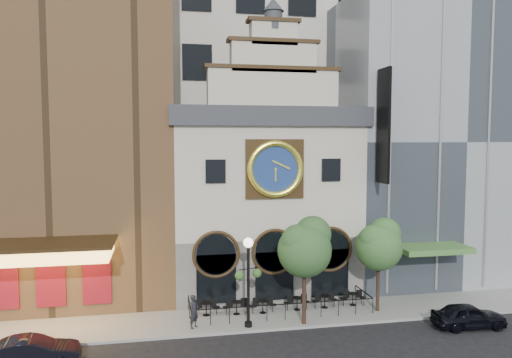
{
  "coord_description": "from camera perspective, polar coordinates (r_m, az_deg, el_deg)",
  "views": [
    {
      "loc": [
        -6.93,
        -25.46,
        10.36
      ],
      "look_at": [
        -0.74,
        6.0,
        7.78
      ],
      "focal_mm": 35.0,
      "sensor_mm": 36.0,
      "label": 1
    }
  ],
  "objects": [
    {
      "name": "ground",
      "position": [
        28.35,
        3.99,
        -16.85
      ],
      "size": [
        120.0,
        120.0,
        0.0
      ],
      "primitive_type": "plane",
      "color": "black",
      "rests_on": "ground"
    },
    {
      "name": "sidewalk",
      "position": [
        30.59,
        2.73,
        -15.06
      ],
      "size": [
        44.0,
        5.0,
        0.15
      ],
      "primitive_type": "cube",
      "color": "gray",
      "rests_on": "ground"
    },
    {
      "name": "clock_building",
      "position": [
        34.19,
        0.63,
        -1.57
      ],
      "size": [
        12.6,
        8.78,
        18.65
      ],
      "color": "#605E5B",
      "rests_on": "ground"
    },
    {
      "name": "theater_building",
      "position": [
        36.0,
        -21.02,
        7.87
      ],
      "size": [
        14.0,
        15.6,
        25.0
      ],
      "color": "brown",
      "rests_on": "ground"
    },
    {
      "name": "retail_building",
      "position": [
        40.66,
        18.26,
        4.06
      ],
      "size": [
        14.0,
        14.4,
        20.0
      ],
      "color": "gray",
      "rests_on": "ground"
    },
    {
      "name": "office_tower",
      "position": [
        46.98,
        -2.51,
        16.44
      ],
      "size": [
        20.0,
        16.0,
        40.0
      ],
      "primitive_type": "cube",
      "color": "beige",
      "rests_on": "ground"
    },
    {
      "name": "cafe_railing",
      "position": [
        30.41,
        2.73,
        -14.12
      ],
      "size": [
        10.6,
        2.6,
        0.9
      ],
      "primitive_type": null,
      "color": "black",
      "rests_on": "sidewalk"
    },
    {
      "name": "bistro_0",
      "position": [
        29.95,
        -5.72,
        -14.42
      ],
      "size": [
        1.58,
        0.68,
        0.9
      ],
      "color": "black",
      "rests_on": "sidewalk"
    },
    {
      "name": "bistro_1",
      "position": [
        30.01,
        -2.23,
        -14.35
      ],
      "size": [
        1.58,
        0.68,
        0.9
      ],
      "color": "black",
      "rests_on": "sidewalk"
    },
    {
      "name": "bistro_2",
      "position": [
        30.19,
        0.79,
        -14.23
      ],
      "size": [
        1.58,
        0.68,
        0.9
      ],
      "color": "black",
      "rests_on": "sidewalk"
    },
    {
      "name": "bistro_3",
      "position": [
        30.8,
        4.72,
        -13.86
      ],
      "size": [
        1.58,
        0.68,
        0.9
      ],
      "color": "black",
      "rests_on": "sidewalk"
    },
    {
      "name": "bistro_4",
      "position": [
        31.33,
        7.86,
        -13.57
      ],
      "size": [
        1.58,
        0.68,
        0.9
      ],
      "color": "black",
      "rests_on": "sidewalk"
    },
    {
      "name": "bistro_5",
      "position": [
        32.05,
        11.0,
        -13.19
      ],
      "size": [
        1.58,
        0.68,
        0.9
      ],
      "color": "black",
      "rests_on": "sidewalk"
    },
    {
      "name": "car_right",
      "position": [
        30.67,
        23.13,
        -14.18
      ],
      "size": [
        4.08,
        1.86,
        1.36
      ],
      "primitive_type": "imported",
      "rotation": [
        0.0,
        0.0,
        1.5
      ],
      "color": "black",
      "rests_on": "ground"
    },
    {
      "name": "car_left",
      "position": [
        25.98,
        -24.24,
        -17.65
      ],
      "size": [
        4.34,
        1.82,
        1.39
      ],
      "primitive_type": "imported",
      "rotation": [
        0.0,
        0.0,
        1.65
      ],
      "color": "black",
      "rests_on": "ground"
    },
    {
      "name": "pedestrian",
      "position": [
        28.07,
        -7.09,
        -14.8
      ],
      "size": [
        0.76,
        0.78,
        1.81
      ],
      "primitive_type": "imported",
      "rotation": [
        0.0,
        0.0,
        0.87
      ],
      "color": "black",
      "rests_on": "sidewalk"
    },
    {
      "name": "lamppost",
      "position": [
        27.39,
        -0.89,
        -10.58
      ],
      "size": [
        1.53,
        0.8,
        4.91
      ],
      "rotation": [
        0.0,
        0.0,
        0.28
      ],
      "color": "black",
      "rests_on": "sidewalk"
    },
    {
      "name": "tree_left",
      "position": [
        27.68,
        5.66,
        -7.6
      ],
      "size": [
        3.09,
        2.98,
        5.96
      ],
      "color": "#382619",
      "rests_on": "sidewalk"
    },
    {
      "name": "tree_right",
      "position": [
        30.56,
        13.9,
        -7.15
      ],
      "size": [
        2.87,
        2.77,
        5.53
      ],
      "color": "#382619",
      "rests_on": "sidewalk"
    }
  ]
}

